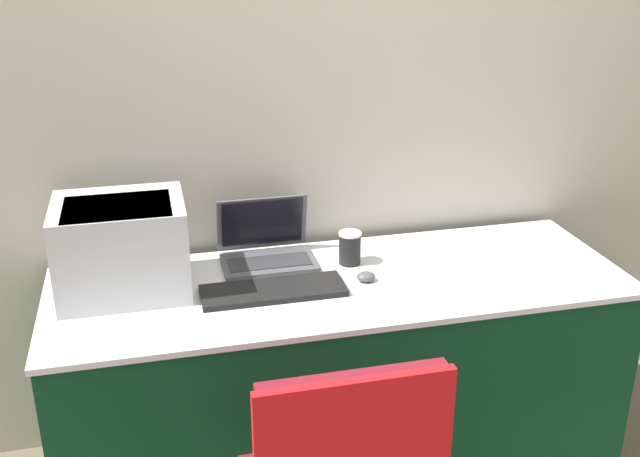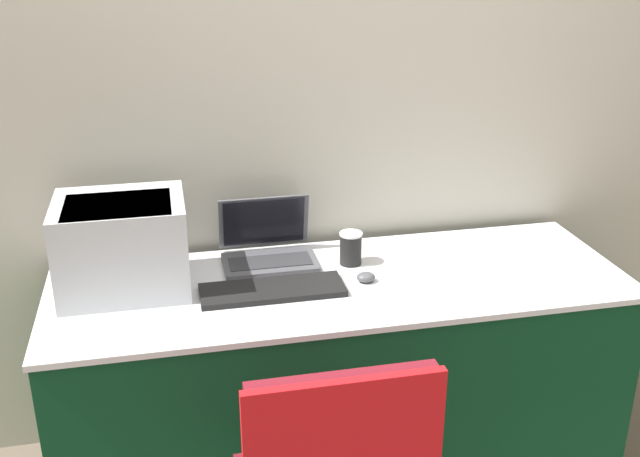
# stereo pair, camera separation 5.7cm
# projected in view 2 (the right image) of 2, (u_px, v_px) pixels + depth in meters

# --- Properties ---
(wall_back) EXTENTS (8.00, 0.05, 2.60)m
(wall_back) POSITION_uv_depth(u_px,v_px,m) (316.00, 99.00, 2.67)
(wall_back) COLOR #B7B2A3
(wall_back) RESTS_ON ground_plane
(table) EXTENTS (1.94, 0.67, 0.77)m
(table) POSITION_uv_depth(u_px,v_px,m) (340.00, 378.00, 2.65)
(table) COLOR #0C381E
(table) RESTS_ON ground_plane
(printer) EXTENTS (0.41, 0.33, 0.30)m
(printer) POSITION_uv_depth(u_px,v_px,m) (122.00, 242.00, 2.39)
(printer) COLOR #B2B7BC
(printer) RESTS_ON table
(laptop_left) EXTENTS (0.32, 0.25, 0.22)m
(laptop_left) POSITION_uv_depth(u_px,v_px,m) (268.00, 247.00, 2.64)
(laptop_left) COLOR #4C4C51
(laptop_left) RESTS_ON table
(external_keyboard) EXTENTS (0.47, 0.16, 0.02)m
(external_keyboard) POSITION_uv_depth(u_px,v_px,m) (272.00, 290.00, 2.42)
(external_keyboard) COLOR black
(external_keyboard) RESTS_ON table
(coffee_cup) EXTENTS (0.08, 0.08, 0.12)m
(coffee_cup) POSITION_uv_depth(u_px,v_px,m) (351.00, 248.00, 2.61)
(coffee_cup) COLOR black
(coffee_cup) RESTS_ON table
(mouse) EXTENTS (0.06, 0.05, 0.03)m
(mouse) POSITION_uv_depth(u_px,v_px,m) (366.00, 277.00, 2.49)
(mouse) COLOR #4C4C51
(mouse) RESTS_ON table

